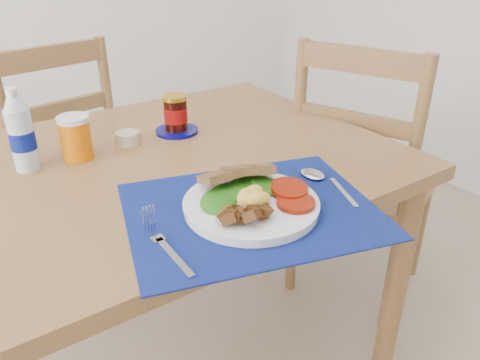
% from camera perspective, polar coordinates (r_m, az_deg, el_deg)
% --- Properties ---
extents(table, '(1.40, 0.90, 0.75)m').
position_cam_1_polar(table, '(1.21, -14.27, -2.26)').
color(table, brown).
rests_on(table, ground).
extents(chair_far, '(0.49, 0.47, 1.15)m').
position_cam_1_polar(chair_far, '(1.89, -21.83, 4.70)').
color(chair_far, brown).
rests_on(chair_far, ground).
extents(chair_end, '(0.55, 0.56, 1.18)m').
position_cam_1_polar(chair_end, '(1.65, 14.72, 3.18)').
color(chair_end, brown).
rests_on(chair_end, ground).
extents(placemat, '(0.59, 0.51, 0.00)m').
position_cam_1_polar(placemat, '(0.96, 1.36, -3.67)').
color(placemat, black).
rests_on(placemat, table).
extents(breakfast_plate, '(0.27, 0.27, 0.07)m').
position_cam_1_polar(breakfast_plate, '(0.94, 1.24, -2.78)').
color(breakfast_plate, silver).
rests_on(breakfast_plate, placemat).
extents(fork, '(0.03, 0.19, 0.00)m').
position_cam_1_polar(fork, '(0.86, -9.29, -7.86)').
color(fork, '#B2B5BA').
rests_on(fork, placemat).
extents(spoon, '(0.06, 0.19, 0.01)m').
position_cam_1_polar(spoon, '(1.08, 9.87, 0.02)').
color(spoon, '#B2B5BA').
rests_on(spoon, placemat).
extents(water_bottle, '(0.06, 0.06, 0.20)m').
position_cam_1_polar(water_bottle, '(1.21, -25.10, 5.04)').
color(water_bottle, '#ADBFCC').
rests_on(water_bottle, table).
extents(juice_glass, '(0.08, 0.08, 0.11)m').
position_cam_1_polar(juice_glass, '(1.23, -19.36, 4.74)').
color(juice_glass, '#D56405').
rests_on(juice_glass, table).
extents(ramekin, '(0.07, 0.07, 0.03)m').
position_cam_1_polar(ramekin, '(1.30, -13.47, 4.99)').
color(ramekin, tan).
rests_on(ramekin, table).
extents(jam_on_saucer, '(0.12, 0.12, 0.11)m').
position_cam_1_polar(jam_on_saucer, '(1.35, -7.83, 7.69)').
color(jam_on_saucer, '#050558').
rests_on(jam_on_saucer, table).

